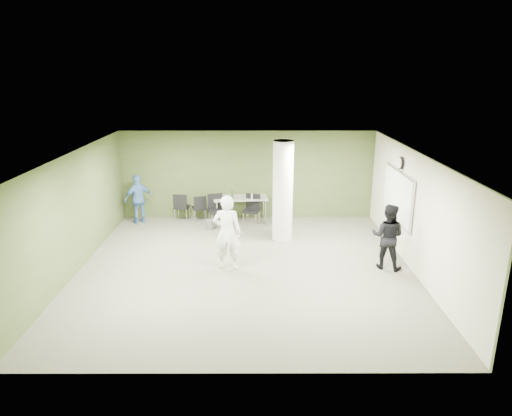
{
  "coord_description": "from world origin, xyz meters",
  "views": [
    {
      "loc": [
        0.23,
        -10.16,
        4.64
      ],
      "look_at": [
        0.26,
        1.0,
        1.22
      ],
      "focal_mm": 32.0,
      "sensor_mm": 36.0,
      "label": 1
    }
  ],
  "objects_px": {
    "woman_white": "(227,233)",
    "man_blue": "(139,199)",
    "chair_back_left": "(181,205)",
    "folding_table": "(241,199)",
    "man_black": "(388,236)"
  },
  "relations": [
    {
      "from": "woman_white",
      "to": "man_blue",
      "type": "distance_m",
      "value": 4.5
    },
    {
      "from": "folding_table",
      "to": "man_black",
      "type": "distance_m",
      "value": 5.04
    },
    {
      "from": "folding_table",
      "to": "man_black",
      "type": "xyz_separation_m",
      "value": [
        3.62,
        -3.51,
        0.06
      ]
    },
    {
      "from": "woman_white",
      "to": "man_blue",
      "type": "bearing_deg",
      "value": -44.29
    },
    {
      "from": "folding_table",
      "to": "woman_white",
      "type": "relative_size",
      "value": 0.95
    },
    {
      "from": "folding_table",
      "to": "man_blue",
      "type": "relative_size",
      "value": 1.12
    },
    {
      "from": "woman_white",
      "to": "man_black",
      "type": "distance_m",
      "value": 3.83
    },
    {
      "from": "chair_back_left",
      "to": "woman_white",
      "type": "bearing_deg",
      "value": 123.54
    },
    {
      "from": "chair_back_left",
      "to": "woman_white",
      "type": "distance_m",
      "value": 3.96
    },
    {
      "from": "man_blue",
      "to": "man_black",
      "type": "bearing_deg",
      "value": 119.12
    },
    {
      "from": "woman_white",
      "to": "man_black",
      "type": "xyz_separation_m",
      "value": [
        3.83,
        0.03,
        -0.11
      ]
    },
    {
      "from": "woman_white",
      "to": "folding_table",
      "type": "bearing_deg",
      "value": -88.5
    },
    {
      "from": "man_blue",
      "to": "chair_back_left",
      "type": "bearing_deg",
      "value": 153.03
    },
    {
      "from": "chair_back_left",
      "to": "man_blue",
      "type": "bearing_deg",
      "value": 16.09
    },
    {
      "from": "woman_white",
      "to": "man_blue",
      "type": "xyz_separation_m",
      "value": [
        -2.94,
        3.4,
        -0.14
      ]
    }
  ]
}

